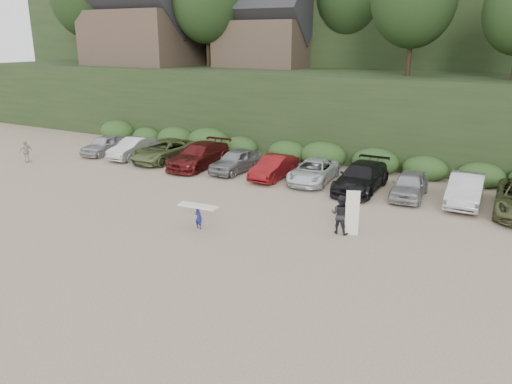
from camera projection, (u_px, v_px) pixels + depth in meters
The scene contains 6 objects.
ground at pixel (249, 242), 21.94m from camera, with size 120.00×120.00×0.00m, color tan.
hillside_backdrop at pixel (429, 9), 48.69m from camera, with size 90.00×41.50×28.00m.
parked_cars at pixel (310, 171), 30.64m from camera, with size 33.87×6.04×1.65m.
distant_walker at pixel (26, 151), 35.66m from camera, with size 0.94×0.39×1.61m, color #B7AC9A.
child_surfer at pixel (198, 213), 23.29m from camera, with size 1.96×0.69×1.16m.
adult_surfer at pixel (341, 214), 22.66m from camera, with size 1.36×0.74×2.16m.
Camera 1 is at (10.14, -17.57, 8.65)m, focal length 35.00 mm.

